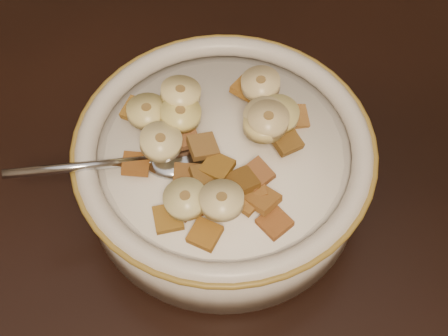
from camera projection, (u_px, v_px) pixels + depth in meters
name	position (u px, v px, depth m)	size (l,w,h in m)	color
table	(40.00, 287.00, 0.50)	(1.40, 0.90, 0.04)	black
cereal_bowl	(224.00, 170.00, 0.50)	(0.22, 0.22, 0.05)	silver
milk	(224.00, 151.00, 0.48)	(0.18, 0.18, 0.00)	white
spoon	(178.00, 157.00, 0.47)	(0.04, 0.05, 0.01)	#B0B7C6
cereal_square_0	(186.00, 204.00, 0.44)	(0.02, 0.02, 0.01)	#965E25
cereal_square_1	(218.00, 167.00, 0.45)	(0.02, 0.02, 0.01)	brown
cereal_square_2	(295.00, 117.00, 0.49)	(0.02, 0.02, 0.01)	olive
cereal_square_3	(247.00, 199.00, 0.45)	(0.02, 0.02, 0.01)	brown
cereal_square_4	(275.00, 223.00, 0.44)	(0.02, 0.02, 0.01)	#9D5A28
cereal_square_5	(286.00, 141.00, 0.47)	(0.02, 0.02, 0.01)	brown
cereal_square_6	(168.00, 218.00, 0.44)	(0.02, 0.02, 0.01)	brown
cereal_square_7	(207.00, 185.00, 0.45)	(0.02, 0.02, 0.01)	#623410
cereal_square_8	(279.00, 129.00, 0.48)	(0.02, 0.02, 0.01)	brown
cereal_square_9	(136.00, 110.00, 0.49)	(0.02, 0.02, 0.01)	#9B671D
cereal_square_10	(257.00, 174.00, 0.45)	(0.02, 0.02, 0.01)	brown
cereal_square_11	(206.00, 177.00, 0.45)	(0.02, 0.02, 0.01)	brown
cereal_square_12	(203.00, 146.00, 0.46)	(0.02, 0.02, 0.01)	brown
cereal_square_13	(136.00, 164.00, 0.46)	(0.02, 0.02, 0.01)	brown
cereal_square_14	(184.00, 136.00, 0.47)	(0.02, 0.02, 0.01)	brown
cereal_square_15	(263.00, 199.00, 0.44)	(0.02, 0.02, 0.01)	brown
cereal_square_16	(191.00, 204.00, 0.45)	(0.02, 0.02, 0.01)	brown
cereal_square_17	(246.00, 88.00, 0.51)	(0.02, 0.02, 0.01)	olive
cereal_square_18	(225.00, 201.00, 0.44)	(0.02, 0.02, 0.01)	#965C32
cereal_square_19	(205.00, 234.00, 0.44)	(0.02, 0.02, 0.01)	#925C1A
cereal_square_20	(178.00, 110.00, 0.49)	(0.02, 0.02, 0.01)	#90541B
cereal_square_21	(252.00, 187.00, 0.45)	(0.02, 0.02, 0.01)	#925829
cereal_square_22	(242.00, 181.00, 0.45)	(0.02, 0.02, 0.01)	brown
cereal_square_23	(187.00, 177.00, 0.45)	(0.02, 0.02, 0.01)	brown
banana_slice_0	(185.00, 199.00, 0.44)	(0.03, 0.03, 0.01)	beige
banana_slice_1	(147.00, 111.00, 0.48)	(0.03, 0.03, 0.01)	tan
banana_slice_2	(181.00, 93.00, 0.48)	(0.03, 0.03, 0.01)	#EEDF8B
banana_slice_3	(264.00, 125.00, 0.46)	(0.03, 0.03, 0.01)	#F4E686
banana_slice_4	(261.00, 84.00, 0.49)	(0.03, 0.03, 0.01)	beige
banana_slice_5	(268.00, 120.00, 0.46)	(0.03, 0.03, 0.01)	#D0BB7B
banana_slice_6	(181.00, 114.00, 0.47)	(0.03, 0.03, 0.01)	#DFCF74
banana_slice_7	(161.00, 142.00, 0.46)	(0.03, 0.03, 0.01)	beige
banana_slice_8	(222.00, 200.00, 0.43)	(0.03, 0.03, 0.01)	#CEBD86
banana_slice_9	(279.00, 114.00, 0.47)	(0.03, 0.03, 0.01)	#CCBB68
banana_slice_10	(264.00, 116.00, 0.46)	(0.03, 0.03, 0.01)	#F5E9A2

